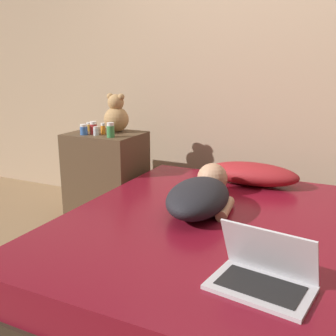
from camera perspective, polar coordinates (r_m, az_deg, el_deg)
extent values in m
plane|color=#937551|center=(2.27, 6.75, -17.86)|extent=(12.00, 12.00, 0.00)
cube|color=tan|center=(3.09, 15.15, 15.79)|extent=(8.00, 0.06, 2.60)
cube|color=#2D2319|center=(2.21, 6.85, -15.01)|extent=(1.58, 1.87, 0.26)
cube|color=maroon|center=(2.10, 7.04, -9.81)|extent=(1.55, 1.83, 0.18)
cube|color=brown|center=(3.12, -8.88, -1.43)|extent=(0.55, 0.44, 0.71)
ellipsoid|color=maroon|center=(2.68, 12.10, -0.83)|extent=(0.62, 0.27, 0.15)
ellipsoid|color=black|center=(2.13, 4.39, -4.26)|extent=(0.39, 0.59, 0.18)
sphere|color=tan|center=(2.46, 6.45, -1.49)|extent=(0.19, 0.19, 0.19)
cylinder|color=tan|center=(2.15, 8.31, -5.86)|extent=(0.09, 0.26, 0.06)
cube|color=silver|center=(1.51, 13.21, -16.57)|extent=(0.39, 0.28, 0.02)
cube|color=black|center=(1.50, 13.23, -16.26)|extent=(0.32, 0.20, 0.00)
cube|color=silver|center=(1.51, 14.43, -11.69)|extent=(0.36, 0.15, 0.21)
cube|color=black|center=(1.51, 14.43, -11.69)|extent=(0.33, 0.13, 0.18)
sphere|color=tan|center=(3.08, -7.51, 7.02)|extent=(0.19, 0.19, 0.19)
sphere|color=tan|center=(3.07, -7.59, 9.42)|extent=(0.12, 0.12, 0.12)
sphere|color=tan|center=(3.09, -8.41, 10.24)|extent=(0.05, 0.05, 0.05)
sphere|color=tan|center=(3.03, -6.81, 10.21)|extent=(0.05, 0.05, 0.05)
cylinder|color=#3866B2|center=(2.99, -12.11, 5.32)|extent=(0.06, 0.06, 0.06)
cylinder|color=white|center=(2.99, -12.15, 6.06)|extent=(0.05, 0.05, 0.02)
cylinder|color=#B72D2D|center=(3.01, -10.75, 5.56)|extent=(0.05, 0.05, 0.07)
cylinder|color=white|center=(3.00, -10.80, 6.46)|extent=(0.05, 0.05, 0.02)
cylinder|color=gold|center=(3.17, -11.29, 5.79)|extent=(0.05, 0.05, 0.05)
cylinder|color=white|center=(3.16, -11.33, 6.38)|extent=(0.05, 0.05, 0.01)
cylinder|color=orange|center=(2.99, -9.40, 5.47)|extent=(0.04, 0.04, 0.07)
cylinder|color=white|center=(2.98, -9.43, 6.27)|extent=(0.03, 0.03, 0.02)
cylinder|color=#3D8E4C|center=(2.85, -8.33, 5.26)|extent=(0.06, 0.06, 0.08)
cylinder|color=white|center=(2.85, -8.37, 6.31)|extent=(0.05, 0.05, 0.02)
cylinder|color=silver|center=(2.95, -10.41, 5.17)|extent=(0.04, 0.04, 0.05)
cylinder|color=white|center=(2.95, -10.44, 5.79)|extent=(0.04, 0.04, 0.01)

